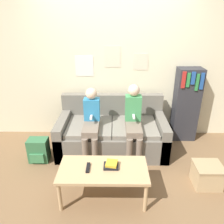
# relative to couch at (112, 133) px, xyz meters

# --- Properties ---
(ground_plane) EXTENTS (10.00, 10.00, 0.00)m
(ground_plane) POSITION_rel_couch_xyz_m (0.00, -0.57, -0.28)
(ground_plane) COLOR brown
(wall_back) EXTENTS (8.00, 0.06, 2.60)m
(wall_back) POSITION_rel_couch_xyz_m (-0.00, 0.54, 1.02)
(wall_back) COLOR beige
(wall_back) RESTS_ON ground_plane
(couch) EXTENTS (1.72, 0.91, 0.83)m
(couch) POSITION_rel_couch_xyz_m (0.00, 0.00, 0.00)
(couch) COLOR #6B665B
(couch) RESTS_ON ground_plane
(coffee_table) EXTENTS (1.04, 0.51, 0.42)m
(coffee_table) POSITION_rel_couch_xyz_m (-0.09, -1.10, 0.10)
(coffee_table) COLOR tan
(coffee_table) RESTS_ON ground_plane
(person_left) EXTENTS (0.24, 0.60, 1.07)m
(person_left) POSITION_rel_couch_xyz_m (-0.31, -0.21, 0.32)
(person_left) COLOR #756656
(person_left) RESTS_ON ground_plane
(person_right) EXTENTS (0.24, 0.60, 1.13)m
(person_right) POSITION_rel_couch_xyz_m (0.32, -0.20, 0.35)
(person_right) COLOR #756656
(person_right) RESTS_ON ground_plane
(tv_remote) EXTENTS (0.04, 0.17, 0.02)m
(tv_remote) POSITION_rel_couch_xyz_m (-0.27, -1.10, 0.16)
(tv_remote) COLOR black
(tv_remote) RESTS_ON coffee_table
(book_stack) EXTENTS (0.18, 0.16, 0.06)m
(book_stack) POSITION_rel_couch_xyz_m (0.01, -1.07, 0.17)
(book_stack) COLOR black
(book_stack) RESTS_ON coffee_table
(bookshelf) EXTENTS (0.41, 0.30, 1.28)m
(bookshelf) POSITION_rel_couch_xyz_m (1.27, 0.35, 0.37)
(bookshelf) COLOR #2D2D33
(bookshelf) RESTS_ON ground_plane
(storage_box) EXTENTS (0.36, 0.33, 0.31)m
(storage_box) POSITION_rel_couch_xyz_m (1.25, -0.88, -0.12)
(storage_box) COLOR tan
(storage_box) RESTS_ON ground_plane
(backpack) EXTENTS (0.29, 0.23, 0.37)m
(backpack) POSITION_rel_couch_xyz_m (-1.11, -0.38, -0.10)
(backpack) COLOR #336B42
(backpack) RESTS_ON ground_plane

